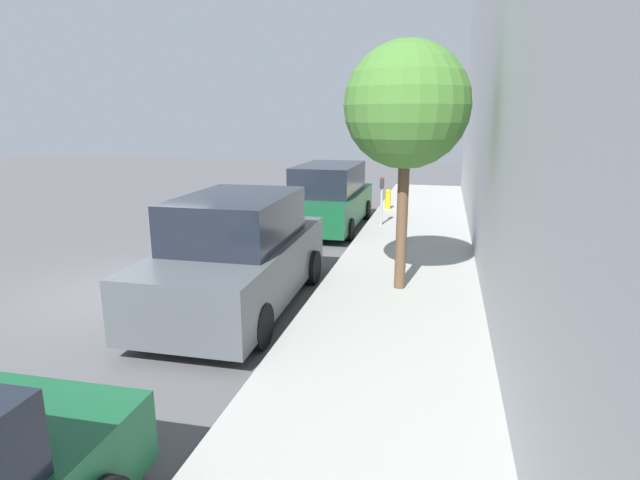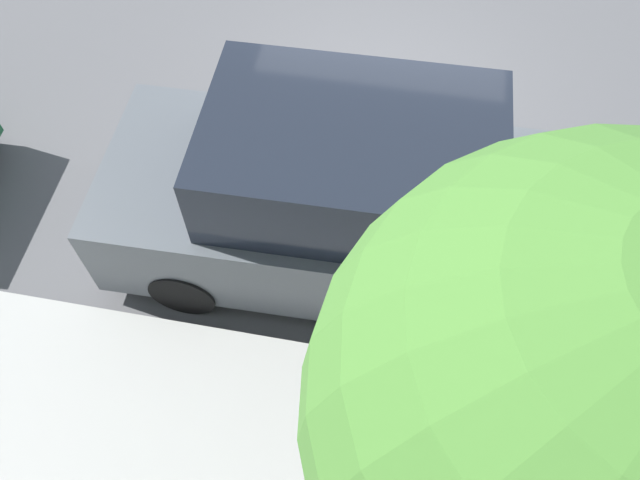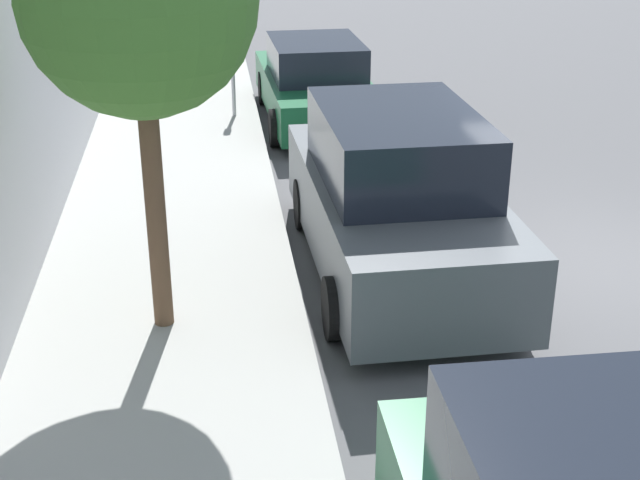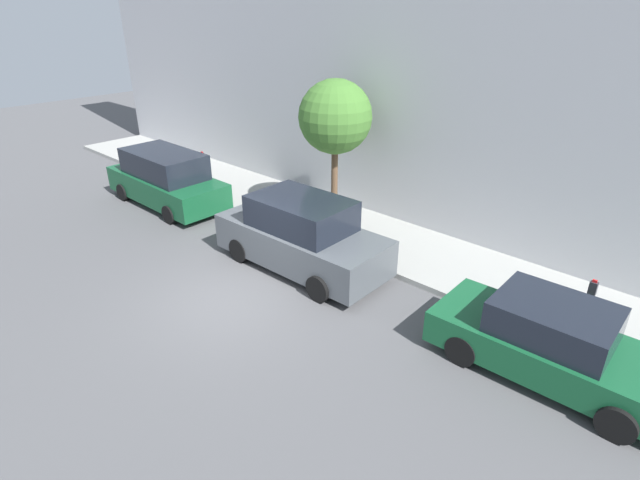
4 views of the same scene
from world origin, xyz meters
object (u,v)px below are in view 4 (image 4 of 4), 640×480
object	(u,v)px
parking_meter_far	(203,166)
fire_hydrant	(163,166)
parked_suv_second	(301,236)
parked_sedan_nearest	(552,343)
street_tree	(335,117)
parked_minivan_third	(166,179)
parking_meter_near	(589,302)

from	to	relation	value
parking_meter_far	fire_hydrant	bearing A→B (deg)	92.11
parked_suv_second	parked_sedan_nearest	bearing A→B (deg)	-88.65
parking_meter_far	street_tree	bearing A→B (deg)	-79.29
parked_suv_second	parked_minivan_third	world-z (taller)	parked_suv_second
parked_sedan_nearest	street_tree	bearing A→B (deg)	71.77
parking_meter_near	fire_hydrant	xyz separation A→B (m)	(-0.10, 16.07, -0.49)
parked_minivan_third	fire_hydrant	xyz separation A→B (m)	(1.48, 2.73, -0.43)
parking_meter_near	fire_hydrant	size ratio (longest dim) A/B	1.97
street_tree	parked_minivan_third	bearing A→B (deg)	115.49
parked_sedan_nearest	parking_meter_far	size ratio (longest dim) A/B	3.20
parked_sedan_nearest	parking_meter_near	size ratio (longest dim) A/B	3.34
street_tree	fire_hydrant	xyz separation A→B (m)	(-1.14, 8.22, -2.95)
parked_minivan_third	street_tree	size ratio (longest dim) A/B	1.11
parking_meter_near	street_tree	world-z (taller)	street_tree
parked_sedan_nearest	parked_minivan_third	distance (m)	13.21
parked_suv_second	street_tree	xyz separation A→B (m)	(2.70, 1.22, 2.51)
parking_meter_far	street_tree	distance (m)	6.10
fire_hydrant	parked_suv_second	bearing A→B (deg)	-99.36
parked_suv_second	parked_minivan_third	bearing A→B (deg)	89.31
parked_suv_second	parking_meter_near	bearing A→B (deg)	-75.99
parking_meter_far	parked_minivan_third	bearing A→B (deg)	-179.50
parked_minivan_third	parking_meter_near	xyz separation A→B (m)	(1.58, -13.34, 0.06)
parking_meter_near	street_tree	distance (m)	8.29
parked_minivan_third	fire_hydrant	bearing A→B (deg)	61.62
parked_minivan_third	parked_suv_second	bearing A→B (deg)	-90.69
parking_meter_near	fire_hydrant	bearing A→B (deg)	90.36
parked_sedan_nearest	street_tree	size ratio (longest dim) A/B	1.03
parking_meter_far	fire_hydrant	distance (m)	2.77
parked_sedan_nearest	parked_minivan_third	bearing A→B (deg)	90.32
parked_minivan_third	street_tree	bearing A→B (deg)	-64.51
parked_sedan_nearest	parking_meter_far	bearing A→B (deg)	83.52
parked_sedan_nearest	parked_suv_second	distance (m)	6.50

